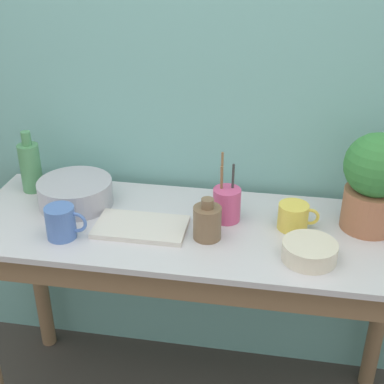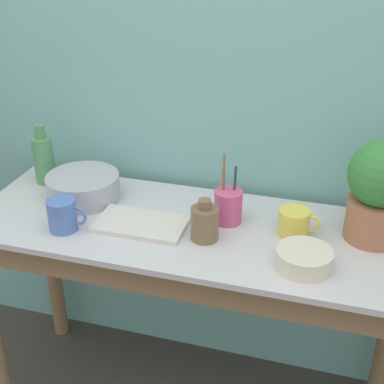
# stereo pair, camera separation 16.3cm
# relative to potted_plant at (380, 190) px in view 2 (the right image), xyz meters

# --- Properties ---
(wall_back) EXTENTS (6.00, 0.05, 2.40)m
(wall_back) POSITION_rel_potted_plant_xyz_m (-0.54, 0.23, 0.25)
(wall_back) COLOR #70ADA8
(wall_back) RESTS_ON ground_plane
(counter_table) EXTENTS (1.44, 0.52, 0.79)m
(counter_table) POSITION_rel_potted_plant_xyz_m (-0.54, -0.11, -0.33)
(counter_table) COLOR #846647
(counter_table) RESTS_ON ground_plane
(potted_plant) EXTENTS (0.20, 0.20, 0.31)m
(potted_plant) POSITION_rel_potted_plant_xyz_m (0.00, 0.00, 0.00)
(potted_plant) COLOR #A36647
(potted_plant) RESTS_ON counter_table
(bowl_wash_large) EXTENTS (0.25, 0.25, 0.09)m
(bowl_wash_large) POSITION_rel_potted_plant_xyz_m (-0.95, -0.01, -0.12)
(bowl_wash_large) COLOR #A8A8B2
(bowl_wash_large) RESTS_ON counter_table
(bottle_tall) EXTENTS (0.07, 0.07, 0.22)m
(bottle_tall) POSITION_rel_potted_plant_xyz_m (-1.14, 0.06, -0.07)
(bottle_tall) COLOR #4C8C59
(bottle_tall) RESTS_ON counter_table
(bottle_short) EXTENTS (0.09, 0.09, 0.13)m
(bottle_short) POSITION_rel_potted_plant_xyz_m (-0.49, -0.14, -0.11)
(bottle_short) COLOR brown
(bottle_short) RESTS_ON counter_table
(mug_yellow) EXTENTS (0.13, 0.09, 0.08)m
(mug_yellow) POSITION_rel_potted_plant_xyz_m (-0.23, -0.04, -0.12)
(mug_yellow) COLOR #E5CC4C
(mug_yellow) RESTS_ON counter_table
(mug_blue) EXTENTS (0.13, 0.09, 0.10)m
(mug_blue) POSITION_rel_potted_plant_xyz_m (-0.92, -0.22, -0.11)
(mug_blue) COLOR #4C70B7
(mug_blue) RESTS_ON counter_table
(bowl_small_cream) EXTENTS (0.16, 0.16, 0.05)m
(bowl_small_cream) POSITION_rel_potted_plant_xyz_m (-0.18, -0.21, -0.14)
(bowl_small_cream) COLOR beige
(bowl_small_cream) RESTS_ON counter_table
(utensil_cup) EXTENTS (0.09, 0.09, 0.23)m
(utensil_cup) POSITION_rel_potted_plant_xyz_m (-0.44, -0.03, -0.11)
(utensil_cup) COLOR #CC4C7F
(utensil_cup) RESTS_ON counter_table
(tray_board) EXTENTS (0.28, 0.16, 0.02)m
(tray_board) POSITION_rel_potted_plant_xyz_m (-0.69, -0.13, -0.16)
(tray_board) COLOR beige
(tray_board) RESTS_ON counter_table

